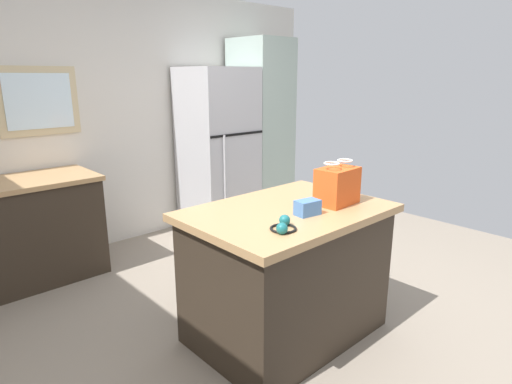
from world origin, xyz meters
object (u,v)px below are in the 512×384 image
refrigerator (218,151)px  small_box (308,208)px  tall_cabinet (261,131)px  bottle (335,180)px  ear_defenders (283,226)px  kitchen_island (286,272)px  shopping_bag (337,186)px

refrigerator → small_box: 2.39m
refrigerator → tall_cabinet: tall_cabinet is taller
bottle → ear_defenders: (-0.82, -0.27, -0.07)m
kitchen_island → bottle: 0.75m
refrigerator → small_box: bearing=-114.6°
small_box → ear_defenders: small_box is taller
small_box → bottle: 0.56m
kitchen_island → small_box: 0.52m
ear_defenders → shopping_bag: bearing=9.8°
refrigerator → ear_defenders: bearing=-119.8°
ear_defenders → kitchen_island: bearing=39.6°
bottle → shopping_bag: bearing=-140.5°
kitchen_island → tall_cabinet: 2.67m
kitchen_island → ear_defenders: ear_defenders is taller
small_box → bottle: (0.52, 0.19, 0.05)m
shopping_bag → bottle: (0.20, 0.17, -0.03)m
refrigerator → tall_cabinet: (0.66, 0.00, 0.16)m
refrigerator → tall_cabinet: bearing=0.0°
kitchen_island → ear_defenders: bearing=-140.4°
kitchen_island → tall_cabinet: (1.65, 2.01, 0.62)m
ear_defenders → tall_cabinet: bearing=49.2°
small_box → ear_defenders: bearing=-164.4°
tall_cabinet → shopping_bag: tall_cabinet is taller
bottle → ear_defenders: size_ratio=1.02×
small_box → ear_defenders: (-0.30, -0.08, -0.02)m
kitchen_island → refrigerator: refrigerator is taller
kitchen_island → shopping_bag: (0.32, -0.14, 0.57)m
small_box → ear_defenders: 0.31m
kitchen_island → shopping_bag: shopping_bag is taller
bottle → ear_defenders: 0.87m
small_box → bottle: bottle is taller
kitchen_island → bottle: size_ratio=5.96×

